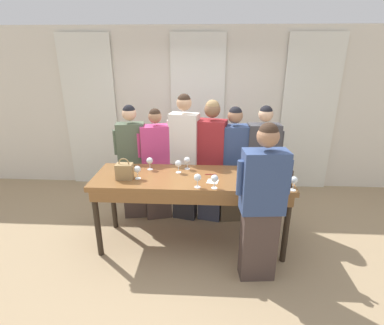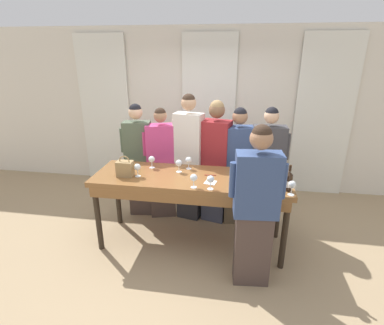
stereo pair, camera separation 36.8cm
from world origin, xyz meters
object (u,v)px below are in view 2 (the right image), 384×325
Objects in this scene: wine_glass_center_left at (189,160)px; guest_olive_jacket at (139,159)px; wine_glass_back_left at (292,185)px; wine_glass_front_right at (211,180)px; handbag at (125,168)px; tasting_bar at (191,184)px; wine_glass_back_mid at (179,163)px; guest_cream_sweater at (189,157)px; guest_navy_coat at (237,166)px; wine_glass_front_left at (194,178)px; wine_glass_front_mid at (152,159)px; wine_bottle at (289,181)px; guest_striped_shirt at (215,162)px; guest_pink_top at (162,164)px; wine_glass_center_right at (249,173)px; wine_glass_center_mid at (137,167)px; guest_beige_cap at (267,167)px; host_pouring at (256,208)px.

guest_olive_jacket reaches higher than wine_glass_center_left.
wine_glass_front_right is at bearing 179.76° from wine_glass_back_left.
handbag is at bearing 173.80° from wine_glass_back_left.
wine_glass_back_mid is at bearing 142.75° from tasting_bar.
guest_navy_coat is (0.69, 0.00, -0.10)m from guest_cream_sweater.
wine_glass_back_mid is 0.93m from guest_navy_coat.
wine_glass_front_left is 1.00× the size of wine_glass_center_left.
wine_glass_front_mid is at bearing -53.12° from guest_olive_jacket.
guest_striped_shirt is (-0.87, 0.87, -0.14)m from wine_bottle.
guest_navy_coat reaches higher than tasting_bar.
guest_pink_top is at bearing 149.64° from wine_glass_back_left.
guest_striped_shirt is at bearing 52.53° from wine_glass_back_mid.
wine_bottle is at bearing -3.03° from handbag.
guest_olive_jacket is at bearing 135.42° from wine_glass_front_left.
wine_glass_front_right is at bearing -67.21° from guest_cream_sweater.
guest_pink_top is 0.42m from guest_cream_sweater.
wine_glass_center_left is at bearing 154.85° from wine_glass_back_left.
wine_glass_front_mid is 0.09× the size of guest_olive_jacket.
wine_glass_center_right is (0.70, -0.04, 0.21)m from tasting_bar.
tasting_bar is at bearing -74.77° from wine_glass_center_left.
wine_glass_front_left reaches higher than tasting_bar.
guest_cream_sweater is at bearing 145.16° from wine_bottle.
wine_bottle is 1.84× the size of wine_glass_center_mid.
guest_pink_top reaches higher than wine_glass_front_mid.
guest_pink_top is (-1.66, 0.87, -0.23)m from wine_bottle.
guest_pink_top reaches higher than wine_glass_center_mid.
wine_glass_back_mid is at bearing -36.91° from guest_olive_jacket.
wine_glass_front_left is 1.39m from guest_olive_jacket.
wine_glass_back_left is at bearing -79.80° from guest_beige_cap.
wine_glass_center_left is 0.16m from wine_glass_back_mid.
wine_glass_back_mid is (-0.26, 0.42, 0.00)m from wine_glass_front_left.
wine_glass_front_right is at bearing -88.30° from guest_striped_shirt.
guest_pink_top is at bearing 0.00° from guest_olive_jacket.
handbag is 0.14× the size of guest_cream_sweater.
wine_glass_center_mid is at bearing 4.72° from handbag.
guest_navy_coat reaches higher than wine_glass_center_left.
wine_glass_center_left is at bearing 5.28° from wine_glass_front_mid.
wine_glass_back_left is at bearing -7.14° from wine_glass_center_mid.
guest_pink_top is (-0.81, 0.98, -0.23)m from wine_glass_front_right.
wine_glass_front_left is 1.00m from guest_cream_sweater.
guest_striped_shirt is at bearing -180.00° from guest_beige_cap.
tasting_bar is 1.12m from guest_olive_jacket.
host_pouring is at bearing -18.98° from wine_glass_center_mid.
handbag is 0.15× the size of guest_olive_jacket.
guest_olive_jacket is (-1.17, 0.98, -0.19)m from wine_glass_front_right.
guest_striped_shirt is at bearing 91.70° from wine_glass_front_right.
wine_glass_center_right is at bearing -57.66° from guest_striped_shirt.
guest_pink_top is 1.80m from host_pouring.
wine_glass_front_left and wine_glass_front_mid have the same top height.
host_pouring reaches higher than wine_glass_center_right.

